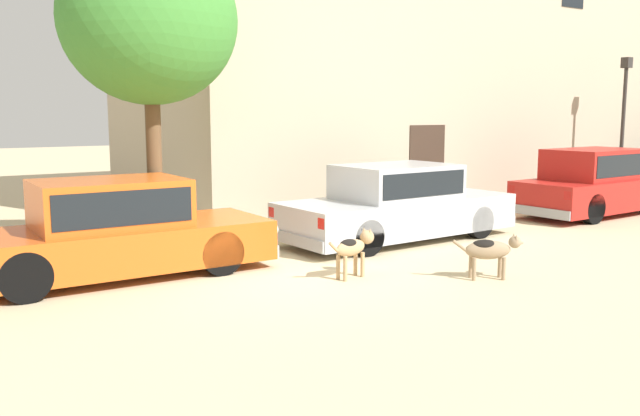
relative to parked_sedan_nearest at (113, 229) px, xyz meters
The scene contains 9 objects.
ground_plane 2.56m from the parked_sedan_nearest, 27.29° to the right, with size 80.00×80.00×0.00m, color #CCB78E.
parked_sedan_nearest is the anchor object (origin of this frame).
parked_sedan_second 5.34m from the parked_sedan_nearest, ahead, with size 4.87×1.94×1.43m.
parked_sedan_third 11.31m from the parked_sedan_nearest, ahead, with size 4.77×1.87×1.56m.
apartment_block 12.50m from the parked_sedan_nearest, 28.33° to the left, with size 15.92×6.87×8.55m.
stray_dog_spotted 3.54m from the parked_sedan_nearest, 33.74° to the right, with size 0.97×0.32×0.71m.
stray_dog_tan 5.50m from the parked_sedan_nearest, 34.61° to the right, with size 0.97×0.58×0.66m.
street_lamp 14.33m from the parked_sedan_nearest, ahead, with size 0.22×0.22×3.85m.
acacia_tree_left 3.41m from the parked_sedan_nearest, 42.71° to the left, with size 2.85×2.56×5.22m.
Camera 1 is at (-4.96, -8.62, 2.42)m, focal length 37.71 mm.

